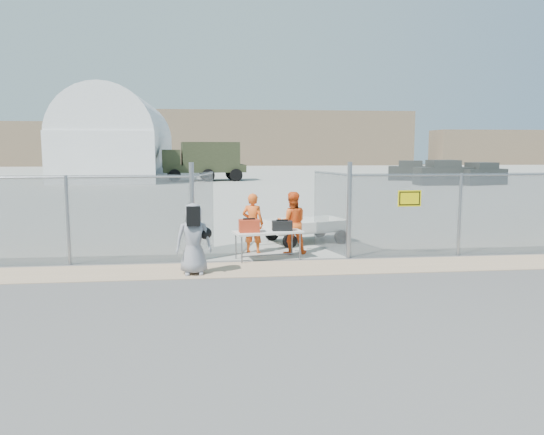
{
  "coord_description": "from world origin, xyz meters",
  "views": [
    {
      "loc": [
        -1.53,
        -11.23,
        2.84
      ],
      "look_at": [
        0.0,
        2.0,
        1.1
      ],
      "focal_mm": 35.0,
      "sensor_mm": 36.0,
      "label": 1
    }
  ],
  "objects": [
    {
      "name": "visitor",
      "position": [
        -1.94,
        0.66,
        0.81
      ],
      "size": [
        0.83,
        0.57,
        1.63
      ],
      "primitive_type": "imported",
      "rotation": [
        0.0,
        0.0,
        0.06
      ],
      "color": "gray",
      "rests_on": "ground"
    },
    {
      "name": "dirt_strip",
      "position": [
        0.0,
        1.0,
        0.01
      ],
      "size": [
        44.0,
        1.6,
        0.01
      ],
      "primitive_type": "cube",
      "color": "tan",
      "rests_on": "ground"
    },
    {
      "name": "ground",
      "position": [
        0.0,
        0.0,
        0.0
      ],
      "size": [
        160.0,
        160.0,
        0.0
      ],
      "primitive_type": "plane",
      "color": "#413F3F"
    },
    {
      "name": "black_duffel",
      "position": [
        0.28,
        2.15,
        0.86
      ],
      "size": [
        0.52,
        0.32,
        0.25
      ],
      "primitive_type": "cube",
      "rotation": [
        0.0,
        0.0,
        -0.03
      ],
      "color": "black",
      "rests_on": "folding_table"
    },
    {
      "name": "orange_bag",
      "position": [
        -0.58,
        2.0,
        0.9
      ],
      "size": [
        0.52,
        0.36,
        0.32
      ],
      "primitive_type": "cube",
      "rotation": [
        0.0,
        0.0,
        0.05
      ],
      "color": "red",
      "rests_on": "folding_table"
    },
    {
      "name": "security_worker_left",
      "position": [
        -0.41,
        2.98,
        0.82
      ],
      "size": [
        0.7,
        0.59,
        1.64
      ],
      "primitive_type": "imported",
      "rotation": [
        0.0,
        0.0,
        2.76
      ],
      "color": "#FF5E1B",
      "rests_on": "ground"
    },
    {
      "name": "tarmac_inside",
      "position": [
        0.0,
        42.0,
        0.01
      ],
      "size": [
        160.0,
        80.0,
        0.01
      ],
      "primitive_type": "cube",
      "color": "#9C9C92",
      "rests_on": "ground"
    },
    {
      "name": "folding_table",
      "position": [
        -0.1,
        2.09,
        0.37
      ],
      "size": [
        1.85,
        1.07,
        0.74
      ],
      "primitive_type": null,
      "rotation": [
        0.0,
        0.0,
        0.21
      ],
      "color": "white",
      "rests_on": "ground"
    },
    {
      "name": "chain_link_fence",
      "position": [
        0.0,
        2.0,
        1.1
      ],
      "size": [
        40.0,
        0.2,
        2.2
      ],
      "primitive_type": null,
      "color": "gray",
      "rests_on": "ground"
    },
    {
      "name": "distant_hills",
      "position": [
        5.0,
        78.0,
        4.5
      ],
      "size": [
        140.0,
        6.0,
        9.0
      ],
      "primitive_type": null,
      "color": "#7F684F",
      "rests_on": "ground"
    },
    {
      "name": "quonset_hangar",
      "position": [
        -10.0,
        40.0,
        4.0
      ],
      "size": [
        9.0,
        18.0,
        8.0
      ],
      "primitive_type": null,
      "color": "white",
      "rests_on": "ground"
    },
    {
      "name": "utility_trailer",
      "position": [
        1.32,
        4.44,
        0.37
      ],
      "size": [
        3.4,
        2.38,
        0.75
      ],
      "primitive_type": null,
      "rotation": [
        0.0,
        0.0,
        0.28
      ],
      "color": "white",
      "rests_on": "ground"
    },
    {
      "name": "parked_vehicle_far",
      "position": [
        19.44,
        27.97,
        0.86
      ],
      "size": [
        4.11,
        2.7,
        1.71
      ],
      "primitive_type": null,
      "rotation": [
        0.0,
        0.0,
        0.28
      ],
      "color": "#2D302E",
      "rests_on": "ground"
    },
    {
      "name": "military_truck",
      "position": [
        -2.09,
        35.75,
        1.69
      ],
      "size": [
        7.32,
        3.34,
        3.38
      ],
      "primitive_type": null,
      "rotation": [
        0.0,
        0.0,
        0.1
      ],
      "color": "#30351F",
      "rests_on": "ground"
    },
    {
      "name": "security_worker_right",
      "position": [
        0.63,
        2.76,
        0.84
      ],
      "size": [
        0.83,
        0.65,
        1.69
      ],
      "primitive_type": "imported",
      "rotation": [
        0.0,
        0.0,
        3.13
      ],
      "color": "#FF5E1B",
      "rests_on": "ground"
    },
    {
      "name": "parked_vehicle_mid",
      "position": [
        16.12,
        34.27,
        0.86
      ],
      "size": [
        4.14,
        2.82,
        1.72
      ],
      "primitive_type": null,
      "rotation": [
        0.0,
        0.0,
        -0.32
      ],
      "color": "#2D302E",
      "rests_on": "ground"
    },
    {
      "name": "parked_vehicle_near",
      "position": [
        16.44,
        28.26,
        0.95
      ],
      "size": [
        4.21,
        1.94,
        1.89
      ],
      "primitive_type": null,
      "rotation": [
        0.0,
        0.0,
        -0.01
      ],
      "color": "#2D302E",
      "rests_on": "ground"
    }
  ]
}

